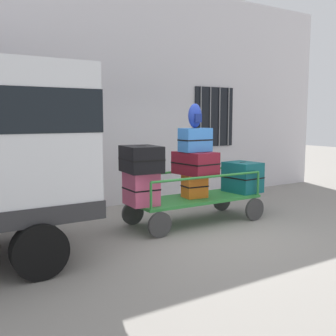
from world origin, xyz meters
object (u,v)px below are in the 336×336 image
at_px(suitcase_midleft_top, 195,140).
at_px(suitcase_center_bottom, 243,177).
at_px(suitcase_midleft_middle, 195,163).
at_px(suitcase_midleft_bottom, 195,186).
at_px(backpack, 195,116).
at_px(luggage_cart, 195,202).
at_px(suitcase_left_bottom, 141,189).
at_px(suitcase_left_middle, 141,159).

bearing_deg(suitcase_midleft_top, suitcase_center_bottom, -1.84).
height_order(suitcase_midleft_middle, suitcase_center_bottom, suitcase_midleft_middle).
xyz_separation_m(suitcase_midleft_bottom, suitcase_midleft_top, (0.00, -0.01, 0.87)).
height_order(suitcase_midleft_middle, backpack, backpack).
bearing_deg(backpack, suitcase_midleft_top, 47.03).
relative_size(luggage_cart, suitcase_midleft_bottom, 5.61).
relative_size(suitcase_left_bottom, backpack, 1.31).
distance_m(luggage_cart, backpack, 1.62).
distance_m(luggage_cart, suitcase_midleft_top, 1.18).
relative_size(suitcase_left_bottom, suitcase_center_bottom, 0.79).
distance_m(luggage_cart, suitcase_left_bottom, 1.22).
relative_size(suitcase_midleft_bottom, backpack, 1.04).
height_order(luggage_cart, suitcase_left_bottom, suitcase_left_bottom).
bearing_deg(luggage_cart, suitcase_midleft_bottom, 90.00).
distance_m(suitcase_midleft_top, backpack, 0.45).
height_order(suitcase_midleft_bottom, backpack, backpack).
relative_size(suitcase_midleft_bottom, suitcase_midleft_middle, 0.56).
xyz_separation_m(luggage_cart, suitcase_center_bottom, (1.16, -0.03, 0.39)).
distance_m(suitcase_midleft_bottom, suitcase_center_bottom, 1.17).
distance_m(suitcase_left_bottom, suitcase_left_middle, 0.51).
distance_m(suitcase_left_middle, suitcase_center_bottom, 2.38).
height_order(luggage_cart, suitcase_midleft_top, suitcase_midleft_top).
bearing_deg(suitcase_left_bottom, suitcase_left_middle, -90.00).
bearing_deg(suitcase_midleft_middle, backpack, -135.99).
height_order(suitcase_left_bottom, suitcase_left_middle, suitcase_left_middle).
xyz_separation_m(luggage_cart, suitcase_midleft_middle, (0.00, 0.00, 0.74)).
height_order(suitcase_left_bottom, suitcase_midleft_middle, suitcase_midleft_middle).
bearing_deg(suitcase_midleft_middle, suitcase_center_bottom, -1.59).
bearing_deg(suitcase_center_bottom, suitcase_midleft_bottom, 177.70).
bearing_deg(suitcase_midleft_bottom, suitcase_center_bottom, -2.30).
bearing_deg(suitcase_midleft_top, luggage_cart, -90.00).
distance_m(suitcase_left_middle, backpack, 1.33).
xyz_separation_m(suitcase_midleft_top, backpack, (-0.05, -0.05, 0.44)).
xyz_separation_m(suitcase_midleft_middle, suitcase_midleft_top, (0.00, 0.00, 0.43)).
relative_size(suitcase_midleft_middle, backpack, 1.87).
bearing_deg(suitcase_left_bottom, suitcase_midleft_top, 1.31).
distance_m(suitcase_left_middle, suitcase_midleft_top, 1.20).
distance_m(suitcase_left_bottom, suitcase_midleft_bottom, 1.16).
distance_m(suitcase_center_bottom, backpack, 1.72).
relative_size(luggage_cart, suitcase_midleft_top, 4.33).
distance_m(suitcase_midleft_middle, backpack, 0.88).
bearing_deg(suitcase_center_bottom, suitcase_midleft_top, 178.16).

